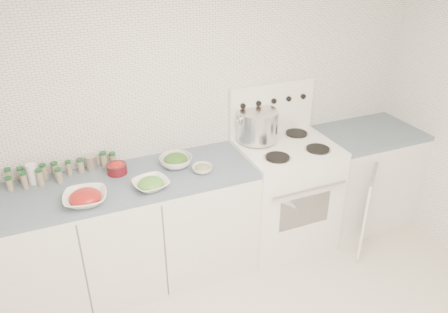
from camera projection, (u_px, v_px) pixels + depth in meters
The scene contains 13 objects.
room_walls at pixel (334, 145), 2.08m from camera, with size 3.54×3.04×2.52m.
counter_left at pixel (131, 232), 3.28m from camera, with size 1.85×0.62×0.90m.
stove at pixel (283, 191), 3.70m from camera, with size 0.76×0.70×1.36m.
counter_right at pixel (361, 177), 4.01m from camera, with size 0.89×0.90×0.90m.
stock_pot at pixel (258, 124), 3.50m from camera, with size 0.35×0.32×0.25m.
bowl_tomato at pixel (85, 197), 2.80m from camera, with size 0.32×0.32×0.09m.
bowl_snowpea at pixel (151, 184), 2.96m from camera, with size 0.28×0.28×0.08m.
bowl_broccoli at pixel (176, 161), 3.24m from camera, with size 0.31×0.31×0.10m.
bowl_zucchini at pixel (202, 168), 3.17m from camera, with size 0.19×0.19×0.06m.
bowl_pepper at pixel (117, 168), 3.14m from camera, with size 0.14×0.14×0.09m.
salt_canister at pixel (33, 174), 3.01m from camera, with size 0.07×0.07×0.15m, color white.
tin_can at pixel (91, 163), 3.19m from camera, with size 0.08×0.08×0.11m, color #A49C8B.
spice_cluster at pixel (54, 171), 3.06m from camera, with size 0.75×0.16×0.13m.
Camera 1 is at (-1.21, -1.51, 2.48)m, focal length 35.00 mm.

